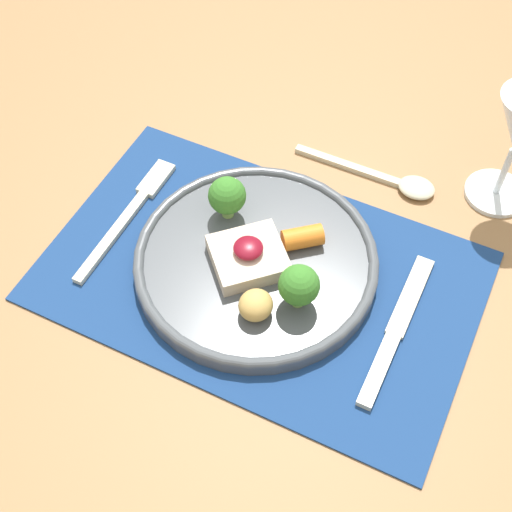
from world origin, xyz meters
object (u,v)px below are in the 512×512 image
(dinner_plate, at_px, (256,259))
(knife, at_px, (392,338))
(spoon, at_px, (395,181))
(fork, at_px, (132,210))

(dinner_plate, bearing_deg, knife, -7.23)
(knife, distance_m, spoon, 0.22)
(dinner_plate, distance_m, fork, 0.17)
(knife, xyz_separation_m, spoon, (-0.07, 0.21, -0.00))
(knife, relative_size, spoon, 1.09)
(knife, bearing_deg, dinner_plate, 171.07)
(knife, height_order, spoon, spoon)
(dinner_plate, height_order, fork, dinner_plate)
(dinner_plate, height_order, knife, dinner_plate)
(dinner_plate, xyz_separation_m, knife, (0.17, -0.02, -0.01))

